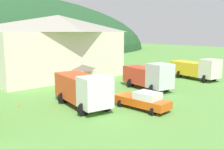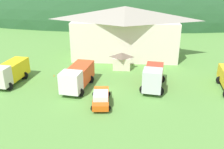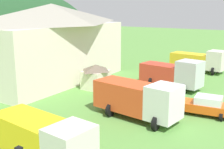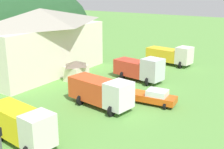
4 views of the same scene
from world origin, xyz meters
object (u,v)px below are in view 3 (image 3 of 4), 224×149
heavy_rig_white (139,98)px  flatbed_truck_yellow (43,142)px  play_shed_cream (96,76)px  service_pickup_orange (202,105)px  depot_building (53,42)px  heavy_rig_striped (200,60)px  tow_truck_silver (174,73)px  traffic_cone_near_pickup (65,127)px

heavy_rig_white → flatbed_truck_yellow: bearing=-87.1°
play_shed_cream → service_pickup_orange: play_shed_cream is taller
service_pickup_orange → depot_building: bearing=167.8°
heavy_rig_striped → service_pickup_orange: size_ratio=1.41×
tow_truck_silver → heavy_rig_white: bearing=-77.0°
depot_building → heavy_rig_striped: size_ratio=2.60×
depot_building → flatbed_truck_yellow: depot_building is taller
heavy_rig_striped → service_pickup_orange: bearing=-67.0°
traffic_cone_near_pickup → service_pickup_orange: bearing=-44.8°
depot_building → heavy_rig_striped: 20.39m
depot_building → tow_truck_silver: 14.72m
play_shed_cream → flatbed_truck_yellow: 16.95m
flatbed_truck_yellow → tow_truck_silver: size_ratio=0.94×
flatbed_truck_yellow → heavy_rig_striped: (30.24, -0.18, -0.13)m
tow_truck_silver → play_shed_cream: bearing=-139.8°
play_shed_cream → traffic_cone_near_pickup: size_ratio=4.84×
flatbed_truck_yellow → traffic_cone_near_pickup: flatbed_truck_yellow is taller
play_shed_cream → heavy_rig_white: (-5.61, -8.12, 0.34)m
heavy_rig_striped → depot_building: bearing=-126.4°
play_shed_cream → service_pickup_orange: (-1.96, -12.26, -0.58)m
depot_building → heavy_rig_white: 15.96m
flatbed_truck_yellow → tow_truck_silver: (19.83, -0.11, -0.02)m
heavy_rig_striped → service_pickup_orange: 17.57m
play_shed_cream → traffic_cone_near_pickup: 11.03m
tow_truck_silver → heavy_rig_striped: tow_truck_silver is taller
service_pickup_orange → tow_truck_silver: bearing=121.8°
depot_building → tow_truck_silver: bearing=-72.8°
depot_building → heavy_rig_striped: (14.65, -13.82, -3.17)m
play_shed_cream → flatbed_truck_yellow: flatbed_truck_yellow is taller
depot_building → tow_truck_silver: size_ratio=2.78×
service_pickup_orange → traffic_cone_near_pickup: size_ratio=8.83×
flatbed_truck_yellow → heavy_rig_striped: size_ratio=0.88×
service_pickup_orange → traffic_cone_near_pickup: bearing=-140.3°
flatbed_truck_yellow → tow_truck_silver: tow_truck_silver is taller
tow_truck_silver → traffic_cone_near_pickup: bearing=-93.6°
flatbed_truck_yellow → depot_building: bearing=137.9°
flatbed_truck_yellow → service_pickup_orange: flatbed_truck_yellow is taller
heavy_rig_white → tow_truck_silver: bearing=102.4°
heavy_rig_white → heavy_rig_striped: bearing=100.0°
flatbed_truck_yellow → service_pickup_orange: (13.37, -5.03, -0.92)m
flatbed_truck_yellow → tow_truck_silver: 19.83m
depot_building → flatbed_truck_yellow: size_ratio=2.97×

